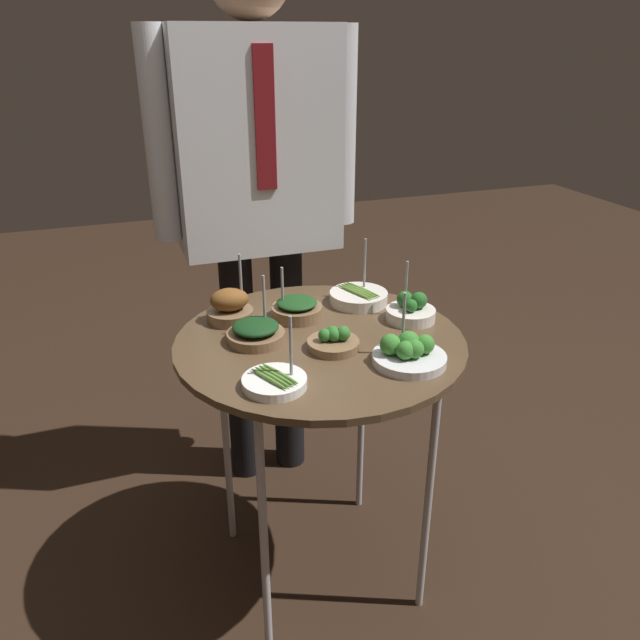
% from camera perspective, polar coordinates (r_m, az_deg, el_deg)
% --- Properties ---
extents(ground_plane, '(8.00, 8.00, 0.00)m').
position_cam_1_polar(ground_plane, '(1.96, 0.00, -21.63)').
color(ground_plane, black).
extents(serving_cart, '(0.71, 0.71, 0.75)m').
position_cam_1_polar(serving_cart, '(1.54, 0.00, -3.45)').
color(serving_cart, brown).
rests_on(serving_cart, ground_plane).
extents(bowl_spinach_front_left, '(0.13, 0.13, 0.14)m').
position_cam_1_polar(bowl_spinach_front_left, '(1.62, -2.14, 1.02)').
color(bowl_spinach_front_left, brown).
rests_on(bowl_spinach_front_left, serving_cart).
extents(bowl_roast_center, '(0.12, 0.12, 0.18)m').
position_cam_1_polar(bowl_roast_center, '(1.61, -8.24, 1.18)').
color(bowl_roast_center, brown).
rests_on(bowl_roast_center, serving_cart).
extents(bowl_asparagus_near_rim, '(0.14, 0.14, 0.16)m').
position_cam_1_polar(bowl_asparagus_near_rim, '(1.31, -4.16, -5.60)').
color(bowl_asparagus_near_rim, white).
rests_on(bowl_asparagus_near_rim, serving_cart).
extents(bowl_spinach_back_left, '(0.14, 0.14, 0.16)m').
position_cam_1_polar(bowl_spinach_back_left, '(1.50, -5.89, -1.10)').
color(bowl_spinach_back_left, brown).
rests_on(bowl_spinach_back_left, serving_cart).
extents(bowl_broccoli_far_rim, '(0.12, 0.12, 0.06)m').
position_cam_1_polar(bowl_broccoli_far_rim, '(1.46, 1.25, -1.96)').
color(bowl_broccoli_far_rim, brown).
rests_on(bowl_broccoli_far_rim, serving_cart).
extents(bowl_broccoli_back_right, '(0.17, 0.17, 0.15)m').
position_cam_1_polar(bowl_broccoli_back_right, '(1.41, 8.09, -2.96)').
color(bowl_broccoli_back_right, silver).
rests_on(bowl_broccoli_back_right, serving_cart).
extents(bowl_asparagus_front_center, '(0.16, 0.16, 0.17)m').
position_cam_1_polar(bowl_asparagus_front_center, '(1.71, 3.55, 2.13)').
color(bowl_asparagus_front_center, silver).
rests_on(bowl_asparagus_front_center, serving_cart).
extents(bowl_broccoli_mid_left, '(0.13, 0.13, 0.15)m').
position_cam_1_polar(bowl_broccoli_mid_left, '(1.62, 8.30, 0.88)').
color(bowl_broccoli_mid_left, silver).
rests_on(bowl_broccoli_mid_left, serving_cart).
extents(waiter_figure, '(0.62, 0.23, 1.67)m').
position_cam_1_polar(waiter_figure, '(1.88, -5.81, 13.52)').
color(waiter_figure, black).
rests_on(waiter_figure, ground_plane).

